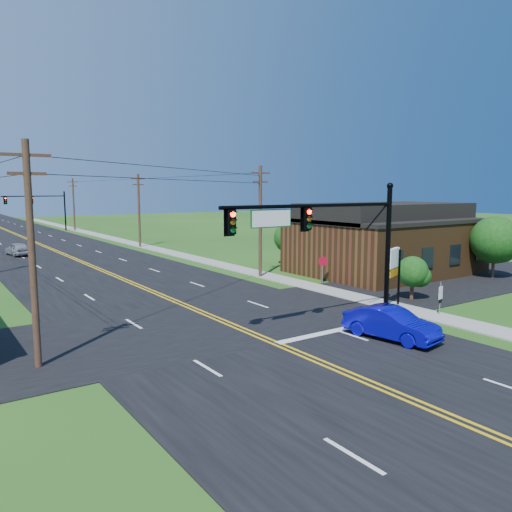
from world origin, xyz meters
TOP-DOWN VIEW (x-y plane):
  - ground at (0.00, 0.00)m, footprint 260.00×260.00m
  - road_main at (0.00, 50.00)m, footprint 16.00×220.00m
  - road_cross at (0.00, 12.00)m, footprint 70.00×10.00m
  - sidewalk at (10.50, 40.00)m, footprint 2.00×160.00m
  - signal_mast_main at (4.34, 8.00)m, footprint 11.30×0.60m
  - signal_mast_far at (4.44, 80.00)m, footprint 10.98×0.60m
  - brick_building at (20.00, 18.00)m, footprint 14.20×11.20m
  - utility_pole_left_a at (-9.50, 10.00)m, footprint 1.80×0.28m
  - utility_pole_right_a at (9.80, 22.00)m, footprint 1.80×0.28m
  - utility_pole_right_b at (9.80, 48.00)m, footprint 1.80×0.28m
  - utility_pole_right_c at (9.80, 78.00)m, footprint 1.80×0.28m
  - tree_right_front at (25.00, 11.00)m, footprint 3.80×3.80m
  - tree_right_back at (16.00, 26.00)m, footprint 3.00×3.00m
  - shrub_corner at (13.00, 9.50)m, footprint 2.00×2.00m
  - blue_car at (5.10, 4.49)m, footprint 2.33×4.79m
  - distant_car at (-4.17, 47.69)m, footprint 2.27×4.37m
  - route_sign at (11.00, 5.98)m, footprint 0.48×0.13m
  - stop_sign at (12.06, 16.98)m, footprint 0.70×0.32m
  - pylon_sign at (10.50, 9.00)m, footprint 1.69×0.92m

SIDE VIEW (x-z plane):
  - ground at x=0.00m, z-range 0.00..0.00m
  - road_main at x=0.00m, z-range 0.00..0.04m
  - road_cross at x=0.00m, z-range 0.00..0.04m
  - sidewalk at x=10.50m, z-range 0.00..0.08m
  - distant_car at x=-4.17m, z-range 0.00..1.42m
  - blue_car at x=5.10m, z-range 0.00..1.51m
  - route_sign at x=11.00m, z-range 0.16..2.11m
  - stop_sign at x=12.06m, z-range 0.46..2.56m
  - shrub_corner at x=13.00m, z-range 0.42..3.28m
  - brick_building at x=20.00m, z-range 0.00..4.70m
  - tree_right_back at x=16.00m, z-range 0.55..4.65m
  - pylon_sign at x=10.50m, z-range 0.82..4.40m
  - tree_right_front at x=25.00m, z-range 0.60..5.60m
  - signal_mast_far at x=4.44m, z-range 0.81..8.29m
  - utility_pole_left_a at x=-9.50m, z-range 0.22..9.22m
  - utility_pole_right_a at x=9.80m, z-range 0.22..9.22m
  - utility_pole_right_b at x=9.80m, z-range 0.22..9.22m
  - utility_pole_right_c at x=9.80m, z-range 0.22..9.22m
  - signal_mast_main at x=4.34m, z-range 1.01..8.49m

